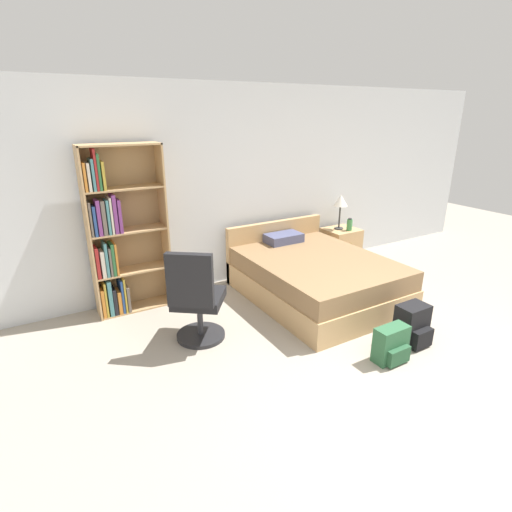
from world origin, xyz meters
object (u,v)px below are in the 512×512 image
(bookshelf, at_px, (117,237))
(nightstand, at_px, (340,246))
(table_lamp, at_px, (341,202))
(water_bottle, at_px, (350,225))
(office_chair, at_px, (196,300))
(bed, at_px, (313,276))
(backpack_green, at_px, (391,345))
(backpack_black, at_px, (413,325))

(bookshelf, height_order, nightstand, bookshelf)
(table_lamp, xyz_separation_m, water_bottle, (0.08, -0.14, -0.33))
(office_chair, xyz_separation_m, water_bottle, (2.84, 0.89, 0.18))
(nightstand, bearing_deg, water_bottle, -67.52)
(bookshelf, relative_size, bed, 0.97)
(bookshelf, relative_size, backpack_green, 5.50)
(office_chair, xyz_separation_m, nightstand, (2.80, 1.01, -0.19))
(office_chair, xyz_separation_m, backpack_black, (1.88, -1.12, -0.27))
(water_bottle, bearing_deg, bed, -151.73)
(office_chair, relative_size, table_lamp, 1.97)
(bed, bearing_deg, office_chair, -170.81)
(bed, bearing_deg, backpack_black, -82.40)
(bed, xyz_separation_m, office_chair, (-1.69, -0.27, 0.19))
(bookshelf, relative_size, water_bottle, 10.23)
(bed, distance_m, water_bottle, 1.36)
(water_bottle, bearing_deg, bookshelf, 176.31)
(table_lamp, xyz_separation_m, backpack_green, (-1.31, -2.26, -0.81))
(bookshelf, distance_m, water_bottle, 3.33)
(bed, bearing_deg, nightstand, 33.53)
(bookshelf, height_order, backpack_green, bookshelf)
(bookshelf, height_order, table_lamp, bookshelf)
(water_bottle, bearing_deg, office_chair, -162.57)
(bookshelf, relative_size, office_chair, 1.87)
(office_chair, relative_size, water_bottle, 5.47)
(table_lamp, height_order, backpack_green, table_lamp)
(backpack_black, bearing_deg, bookshelf, 136.59)
(office_chair, xyz_separation_m, table_lamp, (2.76, 1.03, 0.50))
(nightstand, bearing_deg, backpack_green, -121.03)
(bookshelf, bearing_deg, backpack_green, -50.52)
(bookshelf, height_order, backpack_black, bookshelf)
(backpack_black, bearing_deg, nightstand, 66.60)
(office_chair, distance_m, backpack_green, 1.93)
(bed, height_order, office_chair, office_chair)
(table_lamp, height_order, water_bottle, table_lamp)
(backpack_green, bearing_deg, bookshelf, 129.48)
(nightstand, xyz_separation_m, table_lamp, (-0.04, 0.02, 0.70))
(nightstand, xyz_separation_m, water_bottle, (0.05, -0.11, 0.37))
(backpack_black, relative_size, backpack_green, 1.19)
(bookshelf, xyz_separation_m, backpack_green, (1.93, -2.34, -0.75))
(backpack_green, bearing_deg, table_lamp, 59.96)
(office_chair, relative_size, backpack_green, 2.94)
(nightstand, height_order, table_lamp, table_lamp)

